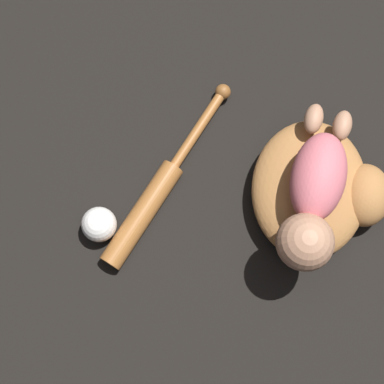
{
  "coord_description": "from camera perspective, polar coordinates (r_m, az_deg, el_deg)",
  "views": [
    {
      "loc": [
        0.32,
        -0.25,
        1.36
      ],
      "look_at": [
        0.02,
        -0.2,
        0.07
      ],
      "focal_mm": 60.0,
      "sensor_mm": 36.0,
      "label": 1
    }
  ],
  "objects": [
    {
      "name": "baseball_bat",
      "position": [
        1.38,
        -3.34,
        -0.29
      ],
      "size": [
        0.37,
        0.34,
        0.05
      ],
      "color": "#9E602D",
      "rests_on": "ground"
    },
    {
      "name": "baseball_glove",
      "position": [
        1.38,
        11.18,
        0.19
      ],
      "size": [
        0.36,
        0.34,
        0.1
      ],
      "color": "#A8703D",
      "rests_on": "ground"
    },
    {
      "name": "baby_figure",
      "position": [
        1.26,
        10.76,
        -0.64
      ],
      "size": [
        0.35,
        0.22,
        0.11
      ],
      "color": "#D16670",
      "rests_on": "baseball_glove"
    },
    {
      "name": "ground_plane",
      "position": [
        1.42,
        7.88,
        1.28
      ],
      "size": [
        6.0,
        6.0,
        0.0
      ],
      "primitive_type": "plane",
      "color": "black"
    },
    {
      "name": "baseball",
      "position": [
        1.36,
        -8.26,
        -2.87
      ],
      "size": [
        0.07,
        0.07,
        0.07
      ],
      "color": "white",
      "rests_on": "ground"
    }
  ]
}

